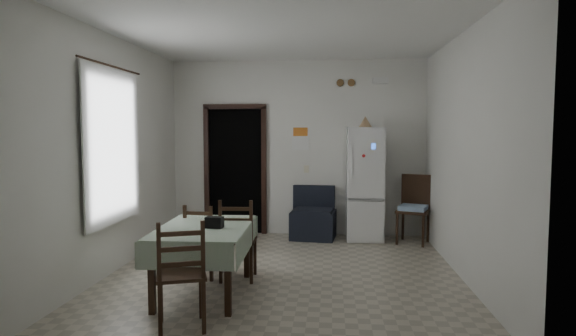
% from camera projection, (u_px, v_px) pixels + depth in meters
% --- Properties ---
extents(ground, '(4.50, 4.50, 0.00)m').
position_uv_depth(ground, '(284.00, 273.00, 5.90)').
color(ground, '#A59B87').
rests_on(ground, ground).
extents(ceiling, '(4.20, 4.50, 0.02)m').
position_uv_depth(ceiling, '(284.00, 32.00, 5.67)').
color(ceiling, white).
rests_on(ceiling, ground).
extents(wall_back, '(4.20, 0.02, 2.90)m').
position_uv_depth(wall_back, '(297.00, 148.00, 8.02)').
color(wall_back, silver).
rests_on(wall_back, ground).
extents(wall_front, '(4.20, 0.02, 2.90)m').
position_uv_depth(wall_front, '(254.00, 170.00, 3.55)').
color(wall_front, silver).
rests_on(wall_front, ground).
extents(wall_left, '(0.02, 4.50, 2.90)m').
position_uv_depth(wall_left, '(116.00, 154.00, 5.97)').
color(wall_left, silver).
rests_on(wall_left, ground).
extents(wall_right, '(0.02, 4.50, 2.90)m').
position_uv_depth(wall_right, '(464.00, 155.00, 5.59)').
color(wall_right, silver).
rests_on(wall_right, ground).
extents(doorway, '(1.06, 0.52, 2.22)m').
position_uv_depth(doorway, '(238.00, 170.00, 8.34)').
color(doorway, black).
rests_on(doorway, ground).
extents(window_recess, '(0.10, 1.20, 1.60)m').
position_uv_depth(window_recess, '(105.00, 146.00, 5.77)').
color(window_recess, silver).
rests_on(window_recess, ground).
extents(curtain, '(0.02, 1.45, 1.85)m').
position_uv_depth(curtain, '(113.00, 146.00, 5.76)').
color(curtain, silver).
rests_on(curtain, ground).
extents(curtain_rod, '(0.02, 1.60, 0.02)m').
position_uv_depth(curtain_rod, '(112.00, 66.00, 5.69)').
color(curtain_rod, black).
rests_on(curtain_rod, ground).
extents(calendar, '(0.28, 0.02, 0.40)m').
position_uv_depth(calendar, '(300.00, 138.00, 7.99)').
color(calendar, white).
rests_on(calendar, ground).
extents(calendar_image, '(0.24, 0.01, 0.14)m').
position_uv_depth(calendar_image, '(300.00, 132.00, 7.97)').
color(calendar_image, orange).
rests_on(calendar_image, ground).
extents(light_switch, '(0.08, 0.02, 0.12)m').
position_uv_depth(light_switch, '(306.00, 169.00, 8.02)').
color(light_switch, beige).
rests_on(light_switch, ground).
extents(vent_left, '(0.12, 0.03, 0.12)m').
position_uv_depth(vent_left, '(340.00, 83.00, 7.86)').
color(vent_left, brown).
rests_on(vent_left, ground).
extents(vent_right, '(0.12, 0.03, 0.12)m').
position_uv_depth(vent_right, '(351.00, 83.00, 7.84)').
color(vent_right, brown).
rests_on(vent_right, ground).
extents(emergency_light, '(0.25, 0.07, 0.09)m').
position_uv_depth(emergency_light, '(381.00, 80.00, 7.77)').
color(emergency_light, white).
rests_on(emergency_light, ground).
extents(fridge, '(0.58, 0.58, 1.79)m').
position_uv_depth(fridge, '(365.00, 184.00, 7.64)').
color(fridge, white).
rests_on(fridge, ground).
extents(tan_cone, '(0.22, 0.22, 0.17)m').
position_uv_depth(tan_cone, '(365.00, 122.00, 7.58)').
color(tan_cone, tan).
rests_on(tan_cone, fridge).
extents(navy_seat, '(0.76, 0.74, 0.83)m').
position_uv_depth(navy_seat, '(313.00, 213.00, 7.75)').
color(navy_seat, black).
rests_on(navy_seat, ground).
extents(corner_chair, '(0.59, 0.59, 1.05)m').
position_uv_depth(corner_chair, '(413.00, 210.00, 7.40)').
color(corner_chair, black).
rests_on(corner_chair, ground).
extents(dining_table, '(0.96, 1.43, 0.73)m').
position_uv_depth(dining_table, '(205.00, 260.00, 5.11)').
color(dining_table, '#96A991').
rests_on(dining_table, ground).
extents(black_bag, '(0.19, 0.13, 0.12)m').
position_uv_depth(black_bag, '(214.00, 222.00, 5.01)').
color(black_bag, black).
rests_on(black_bag, dining_table).
extents(dining_chair_far_left, '(0.43, 0.43, 0.88)m').
position_uv_depth(dining_chair_far_left, '(204.00, 240.00, 5.72)').
color(dining_chair_far_left, black).
rests_on(dining_chair_far_left, ground).
extents(dining_chair_far_right, '(0.43, 0.43, 0.96)m').
position_uv_depth(dining_chair_far_right, '(238.00, 239.00, 5.62)').
color(dining_chair_far_right, black).
rests_on(dining_chair_far_right, ground).
extents(dining_chair_near_head, '(0.53, 0.53, 0.98)m').
position_uv_depth(dining_chair_near_head, '(181.00, 273.00, 4.21)').
color(dining_chair_near_head, black).
rests_on(dining_chair_near_head, ground).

